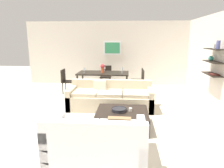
% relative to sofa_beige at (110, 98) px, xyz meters
% --- Properties ---
extents(ground_plane, '(18.00, 18.00, 0.00)m').
position_rel_sofa_beige_xyz_m(ground_plane, '(-0.01, -0.34, -0.29)').
color(ground_plane, beige).
extents(back_wall_unit, '(8.40, 0.09, 2.70)m').
position_rel_sofa_beige_xyz_m(back_wall_unit, '(0.28, 3.19, 1.06)').
color(back_wall_unit, silver).
rests_on(back_wall_unit, ground).
extents(right_wall_shelf_unit, '(0.34, 8.20, 2.70)m').
position_rel_sofa_beige_xyz_m(right_wall_shelf_unit, '(3.01, 0.26, 1.06)').
color(right_wall_shelf_unit, silver).
rests_on(right_wall_shelf_unit, ground).
extents(sofa_beige, '(2.39, 0.90, 0.78)m').
position_rel_sofa_beige_xyz_m(sofa_beige, '(0.00, 0.00, 0.00)').
color(sofa_beige, beige).
rests_on(sofa_beige, ground).
extents(loveseat_white, '(1.65, 0.90, 0.78)m').
position_rel_sofa_beige_xyz_m(loveseat_white, '(-0.01, -2.50, 0.00)').
color(loveseat_white, white).
rests_on(loveseat_white, ground).
extents(coffee_table, '(1.16, 1.04, 0.38)m').
position_rel_sofa_beige_xyz_m(coffee_table, '(0.38, -1.28, -0.10)').
color(coffee_table, black).
rests_on(coffee_table, ground).
extents(decorative_bowl, '(0.34, 0.34, 0.07)m').
position_rel_sofa_beige_xyz_m(decorative_bowl, '(0.31, -1.28, 0.13)').
color(decorative_bowl, black).
rests_on(decorative_bowl, coffee_table).
extents(candle_jar, '(0.08, 0.08, 0.08)m').
position_rel_sofa_beige_xyz_m(candle_jar, '(0.57, -1.25, 0.13)').
color(candle_jar, silver).
rests_on(candle_jar, coffee_table).
extents(dining_table, '(1.88, 0.98, 0.75)m').
position_rel_sofa_beige_xyz_m(dining_table, '(-0.42, 1.79, 0.39)').
color(dining_table, black).
rests_on(dining_table, ground).
extents(dining_chair_head, '(0.44, 0.44, 0.88)m').
position_rel_sofa_beige_xyz_m(dining_chair_head, '(-0.42, 2.69, 0.21)').
color(dining_chair_head, black).
rests_on(dining_chair_head, ground).
extents(dining_chair_right_near, '(0.44, 0.44, 0.88)m').
position_rel_sofa_beige_xyz_m(dining_chair_right_near, '(0.92, 1.57, 0.21)').
color(dining_chair_right_near, black).
rests_on(dining_chair_right_near, ground).
extents(dining_chair_right_far, '(0.44, 0.44, 0.88)m').
position_rel_sofa_beige_xyz_m(dining_chair_right_far, '(0.92, 2.01, 0.21)').
color(dining_chair_right_far, black).
rests_on(dining_chair_right_far, ground).
extents(dining_chair_left_near, '(0.44, 0.44, 0.88)m').
position_rel_sofa_beige_xyz_m(dining_chair_left_near, '(-1.77, 1.57, 0.21)').
color(dining_chair_left_near, black).
rests_on(dining_chair_left_near, ground).
extents(wine_glass_right_far, '(0.07, 0.07, 0.19)m').
position_rel_sofa_beige_xyz_m(wine_glass_right_far, '(0.27, 1.91, 0.59)').
color(wine_glass_right_far, silver).
rests_on(wine_glass_right_far, dining_table).
extents(wine_glass_right_near, '(0.06, 0.06, 0.17)m').
position_rel_sofa_beige_xyz_m(wine_glass_right_near, '(0.27, 1.67, 0.57)').
color(wine_glass_right_near, silver).
rests_on(wine_glass_right_near, dining_table).
extents(wine_glass_left_near, '(0.08, 0.08, 0.18)m').
position_rel_sofa_beige_xyz_m(wine_glass_left_near, '(-1.12, 1.67, 0.59)').
color(wine_glass_left_near, silver).
rests_on(wine_glass_left_near, dining_table).
extents(wine_glass_head, '(0.08, 0.08, 0.16)m').
position_rel_sofa_beige_xyz_m(wine_glass_head, '(-0.42, 2.22, 0.57)').
color(wine_glass_head, silver).
rests_on(wine_glass_head, dining_table).
extents(centerpiece_vase, '(0.16, 0.16, 0.32)m').
position_rel_sofa_beige_xyz_m(centerpiece_vase, '(-0.44, 1.75, 0.64)').
color(centerpiece_vase, '#D85933').
rests_on(centerpiece_vase, dining_table).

